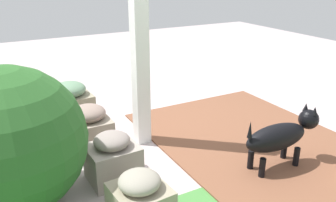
% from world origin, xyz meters
% --- Properties ---
extents(ground_plane, '(12.00, 12.00, 0.00)m').
position_xyz_m(ground_plane, '(0.00, 0.00, 0.00)').
color(ground_plane, '#B7A6A6').
extents(brick_path, '(1.80, 2.40, 0.02)m').
position_xyz_m(brick_path, '(-0.77, 0.56, 0.01)').
color(brick_path, brown).
rests_on(brick_path, ground).
extents(porch_pillar, '(0.14, 0.14, 2.27)m').
position_xyz_m(porch_pillar, '(0.21, 0.02, 1.13)').
color(porch_pillar, white).
rests_on(porch_pillar, ground).
extents(stone_planter_nearest, '(0.48, 0.44, 0.48)m').
position_xyz_m(stone_planter_nearest, '(0.73, -0.77, 0.23)').
color(stone_planter_nearest, gray).
rests_on(stone_planter_nearest, ground).
extents(stone_planter_near, '(0.39, 0.42, 0.43)m').
position_xyz_m(stone_planter_near, '(0.71, -0.12, 0.20)').
color(stone_planter_near, gray).
rests_on(stone_planter_near, ground).
extents(stone_planter_mid, '(0.42, 0.36, 0.43)m').
position_xyz_m(stone_planter_mid, '(0.71, 0.54, 0.20)').
color(stone_planter_mid, gray).
rests_on(stone_planter_mid, ground).
extents(stone_planter_far, '(0.39, 0.41, 0.39)m').
position_xyz_m(stone_planter_far, '(0.73, 1.12, 0.18)').
color(stone_planter_far, gray).
rests_on(stone_planter_far, ground).
extents(round_shrub, '(1.07, 1.07, 1.07)m').
position_xyz_m(round_shrub, '(1.44, 0.53, 0.54)').
color(round_shrub, '#275923').
rests_on(round_shrub, ground).
extents(dog, '(0.78, 0.22, 0.54)m').
position_xyz_m(dog, '(-0.64, 1.06, 0.31)').
color(dog, black).
rests_on(dog, ground).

